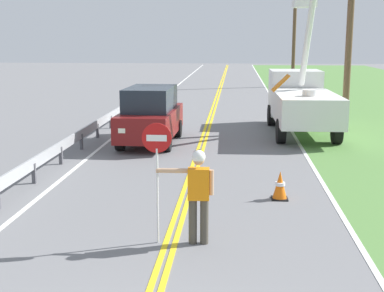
% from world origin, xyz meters
% --- Properties ---
extents(centerline_yellow_left, '(0.11, 110.00, 0.01)m').
position_xyz_m(centerline_yellow_left, '(-0.09, 20.00, 0.01)').
color(centerline_yellow_left, yellow).
rests_on(centerline_yellow_left, ground).
extents(centerline_yellow_right, '(0.11, 110.00, 0.01)m').
position_xyz_m(centerline_yellow_right, '(0.09, 20.00, 0.01)').
color(centerline_yellow_right, yellow).
rests_on(centerline_yellow_right, ground).
extents(edge_line_right, '(0.12, 110.00, 0.01)m').
position_xyz_m(edge_line_right, '(3.60, 20.00, 0.01)').
color(edge_line_right, silver).
rests_on(edge_line_right, ground).
extents(edge_line_left, '(0.12, 110.00, 0.01)m').
position_xyz_m(edge_line_left, '(-3.60, 20.00, 0.01)').
color(edge_line_left, silver).
rests_on(edge_line_left, ground).
extents(flagger_worker, '(1.09, 0.25, 1.83)m').
position_xyz_m(flagger_worker, '(0.53, 4.90, 1.05)').
color(flagger_worker, '#474238').
rests_on(flagger_worker, ground).
extents(stop_sign_paddle, '(0.56, 0.04, 2.33)m').
position_xyz_m(stop_sign_paddle, '(-0.24, 4.87, 1.71)').
color(stop_sign_paddle, silver).
rests_on(stop_sign_paddle, ground).
extents(utility_bucket_truck, '(2.67, 6.85, 5.87)m').
position_xyz_m(utility_bucket_truck, '(3.90, 17.74, 1.43)').
color(utility_bucket_truck, white).
rests_on(utility_bucket_truck, ground).
extents(oncoming_suv_nearest, '(2.01, 4.65, 2.10)m').
position_xyz_m(oncoming_suv_nearest, '(-1.93, 14.79, 1.06)').
color(oncoming_suv_nearest, maroon).
rests_on(oncoming_suv_nearest, ground).
extents(utility_pole_near, '(1.80, 0.28, 8.65)m').
position_xyz_m(utility_pole_near, '(5.93, 18.67, 4.51)').
color(utility_pole_near, brown).
rests_on(utility_pole_near, ground).
extents(utility_pole_mid, '(1.80, 0.28, 8.55)m').
position_xyz_m(utility_pole_mid, '(5.83, 39.72, 4.46)').
color(utility_pole_mid, brown).
rests_on(utility_pole_mid, ground).
extents(traffic_cone_lead, '(0.40, 0.40, 0.70)m').
position_xyz_m(traffic_cone_lead, '(2.32, 7.95, 0.34)').
color(traffic_cone_lead, orange).
rests_on(traffic_cone_lead, ground).
extents(guardrail_left_shoulder, '(0.10, 32.00, 0.71)m').
position_xyz_m(guardrail_left_shoulder, '(-4.20, 16.90, 0.52)').
color(guardrail_left_shoulder, '#9EA0A3').
rests_on(guardrail_left_shoulder, ground).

